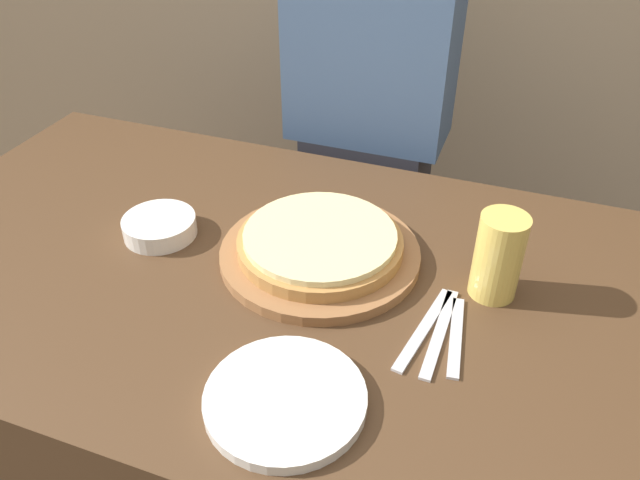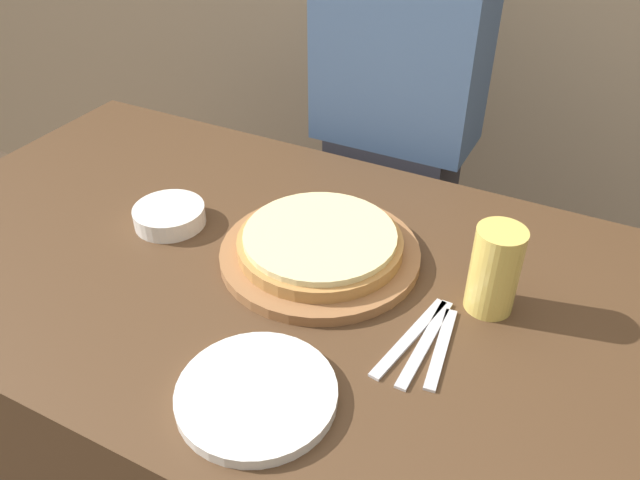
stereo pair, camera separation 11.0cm
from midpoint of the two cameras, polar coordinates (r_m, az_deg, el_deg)
The scene contains 9 objects.
dining_table at distance 1.37m, azimuth -5.84°, elevation -15.24°, with size 1.52×0.84×0.76m.
pizza_on_board at distance 1.11m, azimuth -2.84°, elevation -0.75°, with size 0.36×0.36×0.06m.
beer_glass at distance 1.02m, azimuth 13.14°, elevation -1.29°, with size 0.08×0.08×0.15m.
dinner_plate at distance 0.88m, azimuth -6.87°, elevation -14.40°, with size 0.23×0.23×0.02m.
side_bowl at distance 1.22m, azimuth -16.97°, elevation 1.11°, with size 0.14×0.14×0.04m.
fork at distance 0.99m, azimuth 6.32°, elevation -8.19°, with size 0.05×0.21×0.00m.
dinner_knife at distance 0.98m, azimuth 7.74°, elevation -8.51°, with size 0.02×0.21×0.00m.
spoon at distance 0.98m, azimuth 9.17°, elevation -8.84°, with size 0.04×0.18×0.00m.
diner_person at distance 1.62m, azimuth 2.38°, elevation 7.47°, with size 0.38×0.20×1.36m.
Camera 1 is at (0.37, -0.78, 1.45)m, focal length 35.00 mm.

